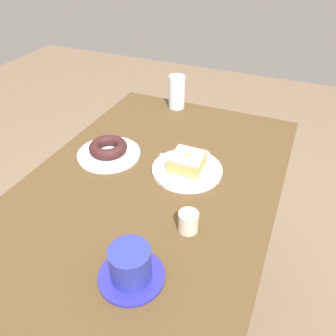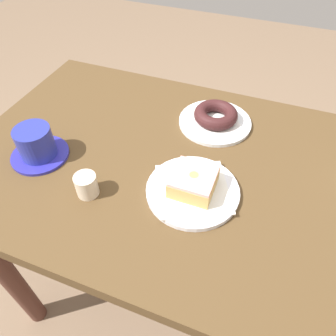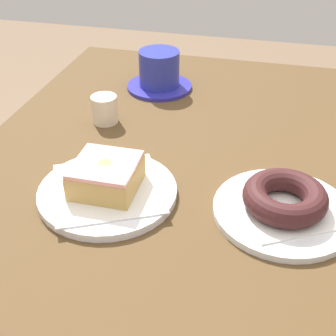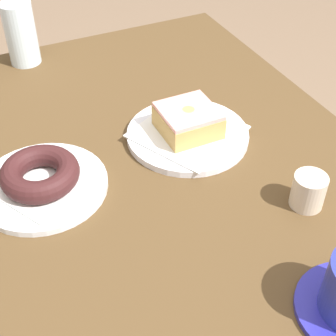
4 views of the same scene
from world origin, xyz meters
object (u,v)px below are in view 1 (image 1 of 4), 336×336
Objects in this scene: donut_chocolate_ring at (108,147)px; plate_chocolate_ring at (109,154)px; sugar_jar at (188,222)px; donut_glazed_square at (187,161)px; coffee_cup at (131,266)px; water_glass at (177,92)px; plate_glazed_square at (187,170)px.

plate_chocolate_ring is at bearing 0.00° from donut_chocolate_ring.
donut_chocolate_ring is at bearing 59.79° from sugar_jar.
donut_chocolate_ring is 1.28× the size of donut_glazed_square.
sugar_jar is (-0.22, -0.08, -0.01)m from donut_glazed_square.
plate_chocolate_ring is 0.47m from coffee_cup.
donut_glazed_square reaches higher than sugar_jar.
donut_chocolate_ring is 0.47m from coffee_cup.
sugar_jar reaches higher than plate_chocolate_ring.
water_glass is 2.42× the size of sugar_jar.
donut_glazed_square is 0.43m from water_glass.
plate_glazed_square is 0.40m from coffee_cup.
donut_glazed_square reaches higher than plate_glazed_square.
donut_chocolate_ring is at bearing 0.00° from plate_chocolate_ring.
water_glass is at bearing -9.76° from plate_chocolate_ring.
coffee_cup reaches higher than donut_chocolate_ring.
plate_chocolate_ring is 0.26m from plate_glazed_square.
donut_chocolate_ring is at bearing 94.14° from donut_glazed_square.
sugar_jar is at bearing -120.21° from donut_chocolate_ring.
donut_glazed_square is at bearing -85.86° from plate_chocolate_ring.
coffee_cup is 2.66× the size of sugar_jar.
coffee_cup is at bearing -176.59° from donut_glazed_square.
plate_chocolate_ring is at bearing 94.14° from plate_glazed_square.
plate_chocolate_ring is 1.55× the size of water_glass.
plate_glazed_square is at bearing -153.76° from water_glass.
water_glass is at bearing 26.24° from plate_glazed_square.
donut_glazed_square is 0.66× the size of coffee_cup.
donut_chocolate_ring is 0.41m from water_glass.
donut_chocolate_ring is 0.26m from plate_glazed_square.
coffee_cup is at bearing -143.01° from plate_chocolate_ring.
plate_glazed_square is (0.02, -0.26, -0.02)m from donut_chocolate_ring.
water_glass reaches higher than donut_chocolate_ring.
donut_glazed_square is at bearing 0.00° from plate_glazed_square.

